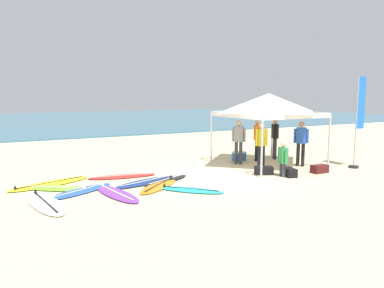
{
  "coord_description": "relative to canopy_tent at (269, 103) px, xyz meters",
  "views": [
    {
      "loc": [
        -6.65,
        -10.12,
        2.67
      ],
      "look_at": [
        -0.62,
        0.9,
        1.0
      ],
      "focal_mm": 34.27,
      "sensor_mm": 36.0,
      "label": 1
    }
  ],
  "objects": [
    {
      "name": "surfboard_navy",
      "position": [
        -5.16,
        -0.45,
        -2.35
      ],
      "size": [
        2.29,
        1.28,
        0.19
      ],
      "color": "navy",
      "rests_on": "ground"
    },
    {
      "name": "cooler_box",
      "position": [
        -0.39,
        1.28,
        -2.19
      ],
      "size": [
        0.5,
        0.36,
        0.39
      ],
      "color": "#2D60B7",
      "rests_on": "ground"
    },
    {
      "name": "surfboard_lime",
      "position": [
        -7.67,
        0.05,
        -2.35
      ],
      "size": [
        2.2,
        1.86,
        0.19
      ],
      "color": "#7AD12D",
      "rests_on": "ground"
    },
    {
      "name": "person_black",
      "position": [
        1.21,
        0.96,
        -1.4
      ],
      "size": [
        0.36,
        0.5,
        1.71
      ],
      "color": "#2D2D33",
      "rests_on": "ground"
    },
    {
      "name": "surfboard_orange",
      "position": [
        -4.97,
        -1.05,
        -2.35
      ],
      "size": [
        2.0,
        1.84,
        0.19
      ],
      "color": "orange",
      "rests_on": "ground"
    },
    {
      "name": "gear_bag_near_tent",
      "position": [
        -1.18,
        -1.24,
        -2.25
      ],
      "size": [
        0.68,
        0.55,
        0.28
      ],
      "primitive_type": "cube",
      "rotation": [
        0.0,
        0.0,
        2.7
      ],
      "color": "black",
      "rests_on": "ground"
    },
    {
      "name": "person_yellow",
      "position": [
        -0.77,
        -0.57,
        -1.4
      ],
      "size": [
        0.55,
        0.24,
        1.71
      ],
      "color": "black",
      "rests_on": "ground"
    },
    {
      "name": "gear_bag_by_pole",
      "position": [
        -0.64,
        -1.87,
        -2.25
      ],
      "size": [
        0.47,
        0.67,
        0.28
      ],
      "primitive_type": "cube",
      "rotation": [
        0.0,
        0.0,
        1.29
      ],
      "color": "black",
      "rests_on": "ground"
    },
    {
      "name": "ground_plane",
      "position": [
        -2.53,
        -0.66,
        -2.39
      ],
      "size": [
        80.0,
        80.0,
        0.0
      ],
      "primitive_type": "plane",
      "color": "beige"
    },
    {
      "name": "surfboard_cyan",
      "position": [
        -4.42,
        -1.95,
        -2.35
      ],
      "size": [
        1.7,
        1.77,
        0.19
      ],
      "color": "#23B2CC",
      "rests_on": "ground"
    },
    {
      "name": "sea",
      "position": [
        -2.53,
        30.3,
        -2.34
      ],
      "size": [
        80.0,
        36.0,
        0.1
      ],
      "primitive_type": "cube",
      "color": "#386B84",
      "rests_on": "ground"
    },
    {
      "name": "surfboard_black",
      "position": [
        -4.5,
        -0.56,
        -2.35
      ],
      "size": [
        1.96,
        1.29,
        0.19
      ],
      "color": "black",
      "rests_on": "ground"
    },
    {
      "name": "person_orange",
      "position": [
        0.29,
        1.0,
        -1.4
      ],
      "size": [
        0.42,
        0.41,
        1.71
      ],
      "color": "black",
      "rests_on": "ground"
    },
    {
      "name": "gear_bag_on_sand",
      "position": [
        0.68,
        -1.96,
        -2.25
      ],
      "size": [
        0.61,
        0.34,
        0.28
      ],
      "primitive_type": "cube",
      "rotation": [
        0.0,
        0.0,
        3.12
      ],
      "color": "#4C1919",
      "rests_on": "ground"
    },
    {
      "name": "surfboard_white",
      "position": [
        -8.16,
        -1.35,
        -2.35
      ],
      "size": [
        0.97,
        2.52,
        0.19
      ],
      "color": "white",
      "rests_on": "ground"
    },
    {
      "name": "surfboard_purple",
      "position": [
        -6.35,
        -1.34,
        -2.35
      ],
      "size": [
        0.94,
        2.29,
        0.19
      ],
      "color": "purple",
      "rests_on": "ground"
    },
    {
      "name": "person_green",
      "position": [
        -0.84,
        -1.78,
        -1.73
      ],
      "size": [
        0.32,
        0.53,
        1.2
      ],
      "color": "#383842",
      "rests_on": "ground"
    },
    {
      "name": "surfboard_blue",
      "position": [
        -7.16,
        -0.6,
        -2.35
      ],
      "size": [
        2.17,
        1.55,
        0.19
      ],
      "color": "blue",
      "rests_on": "ground"
    },
    {
      "name": "person_blue",
      "position": [
        0.97,
        -0.76,
        -1.4
      ],
      "size": [
        0.43,
        0.41,
        1.71
      ],
      "color": "black",
      "rests_on": "ground"
    },
    {
      "name": "surfboard_red",
      "position": [
        -5.53,
        0.65,
        -2.35
      ],
      "size": [
        2.27,
        0.93,
        0.19
      ],
      "color": "red",
      "rests_on": "ground"
    },
    {
      "name": "banner_flag",
      "position": [
        2.61,
        -1.94,
        -0.81
      ],
      "size": [
        0.6,
        0.36,
        3.4
      ],
      "color": "#99999E",
      "rests_on": "ground"
    },
    {
      "name": "person_grey",
      "position": [
        -0.83,
        0.73,
        -1.4
      ],
      "size": [
        0.41,
        0.42,
        1.71
      ],
      "color": "#383842",
      "rests_on": "ground"
    },
    {
      "name": "canopy_tent",
      "position": [
        0.0,
        0.0,
        0.0
      ],
      "size": [
        3.24,
        3.24,
        2.75
      ],
      "color": "#B7B7BC",
      "rests_on": "ground"
    },
    {
      "name": "surfboard_yellow",
      "position": [
        -7.77,
        0.72,
        -2.35
      ],
      "size": [
        2.62,
        1.53,
        0.19
      ],
      "color": "yellow",
      "rests_on": "ground"
    }
  ]
}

